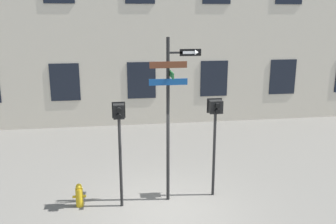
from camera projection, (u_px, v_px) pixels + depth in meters
The scene contains 5 objects.
ground_plane at pixel (165, 209), 10.04m from camera, with size 60.00×60.00×0.00m, color #595651.
street_sign_pole at pixel (170, 106), 9.88m from camera, with size 1.36×1.07×4.51m.
pedestrian_signal_left at pixel (119, 128), 9.64m from camera, with size 0.34×0.40×2.88m.
pedestrian_signal_right at pixel (215, 121), 10.27m from camera, with size 0.42×0.40×2.83m.
fire_hydrant at pixel (79, 195), 10.11m from camera, with size 0.36×0.20×0.66m.
Camera 1 is at (-1.23, -8.96, 5.07)m, focal length 40.00 mm.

